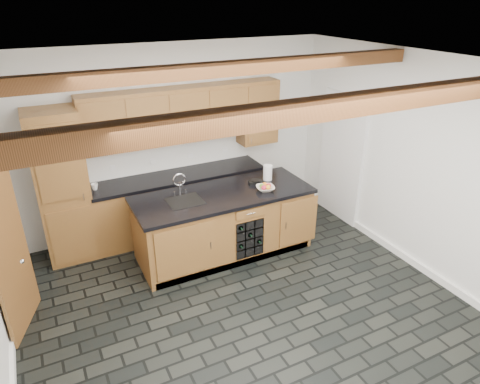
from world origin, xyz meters
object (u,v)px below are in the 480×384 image
Objects in this scene: island at (224,223)px; fruit_bowl at (265,188)px; paper_towel at (268,173)px; kitchen_scale at (256,182)px.

island is 9.85× the size of fruit_bowl.
island is 11.19× the size of paper_towel.
fruit_bowl is at bearing -16.41° from island.
paper_towel is at bearing 55.70° from fruit_bowl.
kitchen_scale is at bearing 92.33° from fruit_bowl.
island is at bearing -156.75° from kitchen_scale.
kitchen_scale is (0.54, 0.10, 0.49)m from island.
fruit_bowl is at bearing -74.77° from kitchen_scale.
kitchen_scale is at bearing 10.36° from island.
paper_towel is at bearing 11.32° from island.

